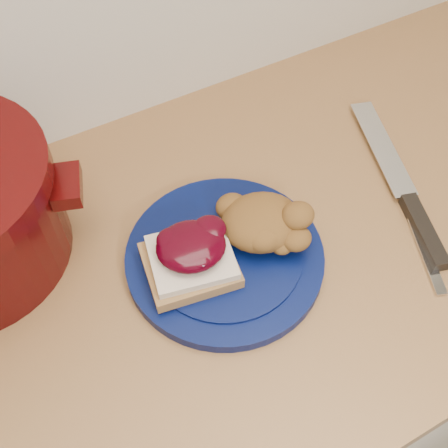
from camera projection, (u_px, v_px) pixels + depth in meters
base_cabinet at (224, 384)px, 1.11m from camera, size 4.00×0.60×0.86m
plate at (225, 257)px, 0.71m from camera, size 0.31×0.31×0.02m
sandwich at (191, 256)px, 0.67m from camera, size 0.12×0.11×0.05m
stuffing_mound at (262, 222)px, 0.70m from camera, size 0.12×0.11×0.05m
chef_knife at (412, 206)px, 0.76m from camera, size 0.12×0.30×0.02m
butter_knife at (419, 235)px, 0.74m from camera, size 0.08×0.17×0.00m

